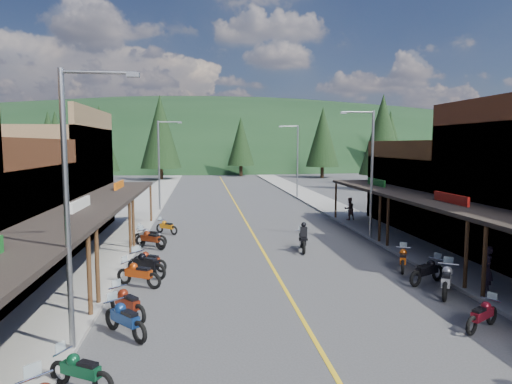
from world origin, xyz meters
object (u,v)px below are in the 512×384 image
object	(u,v)px
bike_west_4	(81,369)
bike_west_8	(146,263)
streetlight_0	(72,198)
pedestrian_east_a	(487,269)
bike_west_5	(125,317)
bike_east_5	(482,314)
pine_4	(323,137)
pine_11	(383,135)
streetlight_2	(370,169)
pine_10	(100,138)
pine_2	(160,132)
bike_west_9	(149,259)
pedestrian_east_b	(349,209)
pine_7	(56,138)
bike_east_6	(447,279)
pine_1	(90,137)
bike_west_7	(139,273)
rider_on_bike	(303,239)
bike_west_11	(150,236)
bike_east_8	(403,258)
shop_west_3	(37,183)
pine_9	(390,141)
pine_6	(459,141)
bike_west_6	(127,302)
pine_8	(49,144)
streetlight_3	(296,158)
bike_east_7	(427,270)
bike_west_10	(150,238)
bike_west_12	(167,226)
pine_3	(241,141)
pine_5	(383,134)
shop_east_3	(444,193)
streetlight_1	(161,161)

from	to	relation	value
bike_west_4	bike_west_8	size ratio (longest dim) A/B	0.83
streetlight_0	pedestrian_east_a	xyz separation A→B (m)	(14.66, 3.19, -3.39)
bike_west_5	bike_east_5	bearing A→B (deg)	-45.14
pine_4	pine_11	bearing A→B (deg)	-84.81
streetlight_2	pine_10	world-z (taller)	pine_10
streetlight_2	pine_2	xyz separation A→B (m)	(-16.95, 50.00, 3.53)
bike_west_9	pedestrian_east_b	world-z (taller)	pedestrian_east_b
pine_7	bike_west_9	size ratio (longest dim) A/B	6.56
bike_east_6	pedestrian_east_b	world-z (taller)	pedestrian_east_b
pine_1	pine_7	size ratio (longest dim) A/B	1.00
bike_west_7	rider_on_bike	world-z (taller)	rider_on_bike
bike_west_11	bike_east_8	size ratio (longest dim) A/B	1.07
shop_west_3	pine_9	size ratio (longest dim) A/B	1.01
pine_6	bike_west_6	world-z (taller)	pine_6
pine_2	pine_8	world-z (taller)	pine_2
bike_west_9	streetlight_0	bearing A→B (deg)	-153.98
bike_west_6	bike_east_6	xyz separation A→B (m)	(12.14, 0.99, 0.07)
streetlight_3	bike_east_7	size ratio (longest dim) A/B	3.74
bike_west_11	bike_west_10	bearing A→B (deg)	-143.12
bike_west_9	bike_west_12	distance (m)	8.91
streetlight_0	pine_6	world-z (taller)	pine_6
bike_west_12	bike_east_7	xyz separation A→B (m)	(11.87, -12.40, 0.07)
pine_3	pine_9	size ratio (longest dim) A/B	1.02
pine_11	bike_east_8	xyz separation A→B (m)	(-13.94, -36.94, -6.59)
pine_11	pedestrian_east_a	world-z (taller)	pine_11
shop_west_3	pedestrian_east_a	world-z (taller)	shop_west_3
pine_1	pine_10	size ratio (longest dim) A/B	1.08
bike_west_4	bike_west_7	bearing A→B (deg)	27.48
pine_1	pine_2	xyz separation A→B (m)	(14.00, -12.00, 0.75)
bike_west_10	pine_2	bearing A→B (deg)	41.38
shop_west_3	streetlight_3	world-z (taller)	shop_west_3
bike_west_4	bike_west_12	bearing A→B (deg)	27.79
bike_west_10	rider_on_bike	xyz separation A→B (m)	(8.51, -1.62, 0.06)
streetlight_2	bike_west_10	distance (m)	13.84
bike_west_4	bike_east_8	distance (m)	15.43
shop_west_3	streetlight_3	bearing A→B (deg)	42.04
pine_11	bike_east_7	xyz separation A→B (m)	(-13.84, -39.07, -6.58)
streetlight_2	bike_west_12	bearing A→B (deg)	165.26
rider_on_bike	pine_7	bearing A→B (deg)	123.69
bike_east_7	bike_west_5	bearing A→B (deg)	-98.75
pine_3	pine_6	bearing A→B (deg)	-2.73
streetlight_3	pine_5	size ratio (longest dim) A/B	0.57
bike_west_12	bike_west_8	bearing A→B (deg)	-139.06
shop_east_3	rider_on_bike	xyz separation A→B (m)	(-11.56, -5.86, -1.85)
pine_8	bike_west_10	xyz separation A→B (m)	(15.69, -32.94, -5.36)
bike_west_6	bike_west_10	size ratio (longest dim) A/B	0.97
pine_1	pine_7	bearing A→B (deg)	143.13
shop_east_3	pine_4	bearing A→B (deg)	85.02
streetlight_1	pine_11	xyz separation A→B (m)	(26.95, 16.00, 2.73)
bike_west_8	bike_east_8	xyz separation A→B (m)	(11.94, -0.31, -0.05)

